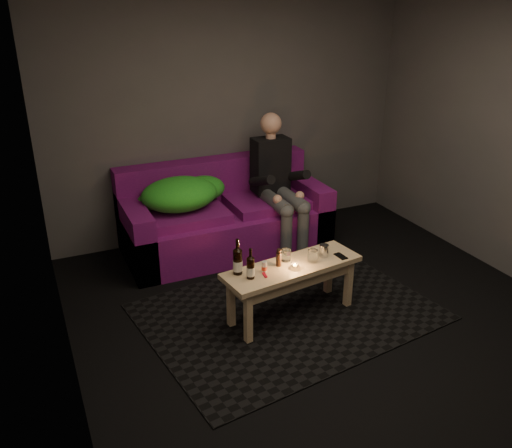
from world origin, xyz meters
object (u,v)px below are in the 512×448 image
at_px(beer_bottle_a, 238,261).
at_px(beer_bottle_b, 251,267).
at_px(steel_cup, 324,251).
at_px(sofa, 224,219).
at_px(person, 278,181).
at_px(coffee_table, 292,274).

relative_size(beer_bottle_a, beer_bottle_b, 1.18).
xyz_separation_m(beer_bottle_a, steel_cup, (0.77, -0.02, -0.06)).
bearing_deg(sofa, beer_bottle_a, -106.70).
bearing_deg(beer_bottle_b, beer_bottle_a, 119.93).
distance_m(person, steel_cup, 1.31).
bearing_deg(coffee_table, beer_bottle_b, -171.20).
bearing_deg(beer_bottle_a, person, 52.52).
xyz_separation_m(beer_bottle_b, steel_cup, (0.71, 0.09, -0.04)).
xyz_separation_m(sofa, steel_cup, (0.34, -1.45, 0.21)).
height_order(sofa, coffee_table, sofa).
relative_size(sofa, beer_bottle_b, 8.27).
bearing_deg(sofa, coffee_table, -88.82).
bearing_deg(person, beer_bottle_b, -123.45).
height_order(person, beer_bottle_b, person).
xyz_separation_m(coffee_table, beer_bottle_a, (-0.46, 0.05, 0.20)).
xyz_separation_m(beer_bottle_a, beer_bottle_b, (0.06, -0.11, -0.02)).
relative_size(person, steel_cup, 13.19).
height_order(beer_bottle_b, steel_cup, beer_bottle_b).
xyz_separation_m(coffee_table, beer_bottle_b, (-0.40, -0.06, 0.18)).
distance_m(beer_bottle_a, steel_cup, 0.77).
bearing_deg(beer_bottle_a, sofa, 73.30).
distance_m(beer_bottle_a, beer_bottle_b, 0.13).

